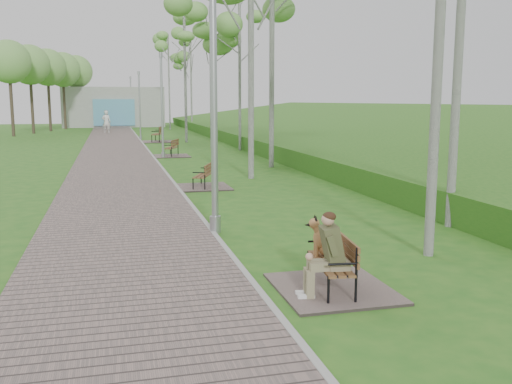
# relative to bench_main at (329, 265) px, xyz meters

# --- Properties ---
(ground) EXTENTS (120.00, 120.00, 0.00)m
(ground) POSITION_rel_bench_main_xyz_m (-0.97, 2.89, -0.38)
(ground) COLOR #27621C
(ground) RESTS_ON ground
(walkway) EXTENTS (3.50, 67.00, 0.04)m
(walkway) POSITION_rel_bench_main_xyz_m (-2.72, 24.39, -0.36)
(walkway) COLOR #645550
(walkway) RESTS_ON ground
(kerb) EXTENTS (0.10, 67.00, 0.05)m
(kerb) POSITION_rel_bench_main_xyz_m (-0.97, 24.39, -0.36)
(kerb) COLOR #999993
(kerb) RESTS_ON ground
(embankment) EXTENTS (14.00, 70.00, 1.60)m
(embankment) POSITION_rel_bench_main_xyz_m (11.03, 22.89, -0.38)
(embankment) COLOR #4C8027
(embankment) RESTS_ON ground
(building_north) EXTENTS (10.00, 5.20, 4.00)m
(building_north) POSITION_rel_bench_main_xyz_m (-2.47, 53.86, 1.61)
(building_north) COLOR #9E9E99
(building_north) RESTS_ON ground
(bench_main) EXTENTS (1.59, 1.77, 1.39)m
(bench_main) POSITION_rel_bench_main_xyz_m (0.00, 0.00, 0.00)
(bench_main) COLOR #645550
(bench_main) RESTS_ON ground
(bench_second) EXTENTS (1.54, 1.71, 0.94)m
(bench_second) POSITION_rel_bench_main_xyz_m (-0.18, 10.08, -0.21)
(bench_second) COLOR #645550
(bench_second) RESTS_ON ground
(bench_third) EXTENTS (1.66, 1.84, 1.02)m
(bench_third) POSITION_rel_bench_main_xyz_m (-0.10, 20.38, -0.20)
(bench_third) COLOR #645550
(bench_third) RESTS_ON ground
(bench_far) EXTENTS (2.05, 2.27, 1.26)m
(bench_far) POSITION_rel_bench_main_xyz_m (0.05, 30.32, -0.15)
(bench_far) COLOR #645550
(bench_far) RESTS_ON ground
(lamp_post_near) EXTENTS (0.23, 0.23, 5.93)m
(lamp_post_near) POSITION_rel_bench_main_xyz_m (-0.90, 4.00, 2.39)
(lamp_post_near) COLOR #9D9FA5
(lamp_post_near) RESTS_ON ground
(lamp_post_second) EXTENTS (0.19, 0.19, 4.84)m
(lamp_post_second) POSITION_rel_bench_main_xyz_m (-0.54, 19.63, 1.88)
(lamp_post_second) COLOR #9D9FA5
(lamp_post_second) RESTS_ON ground
(lamp_post_third) EXTENTS (0.18, 0.18, 4.63)m
(lamp_post_third) POSITION_rel_bench_main_xyz_m (-0.89, 32.81, 1.78)
(lamp_post_third) COLOR #9D9FA5
(lamp_post_third) RESTS_ON ground
(lamp_post_far) EXTENTS (0.19, 0.19, 5.04)m
(lamp_post_far) POSITION_rel_bench_main_xyz_m (-0.74, 52.12, 1.97)
(lamp_post_far) COLOR #9D9FA5
(lamp_post_far) RESTS_ON ground
(pedestrian_near) EXTENTS (0.76, 0.58, 1.86)m
(pedestrian_near) POSITION_rel_bench_main_xyz_m (-3.18, 41.55, 0.55)
(pedestrian_near) COLOR silver
(pedestrian_near) RESTS_ON ground
(pedestrian_far) EXTENTS (1.02, 0.90, 1.75)m
(pedestrian_far) POSITION_rel_bench_main_xyz_m (-3.27, 49.89, 0.49)
(pedestrian_far) COLOR gray
(pedestrian_far) RESTS_ON ground
(birch_mid_b) EXTENTS (2.39, 2.39, 9.10)m
(birch_mid_b) POSITION_rel_bench_main_xyz_m (3.88, 22.86, 6.76)
(birch_mid_b) COLOR silver
(birch_mid_b) RESTS_ON ground
(birch_mid_c) EXTENTS (2.57, 2.57, 8.09)m
(birch_mid_c) POSITION_rel_bench_main_xyz_m (2.62, 24.57, 5.97)
(birch_mid_c) COLOR silver
(birch_mid_c) RESTS_ON ground
(birch_far_b) EXTENTS (2.27, 2.27, 8.28)m
(birch_far_b) POSITION_rel_bench_main_xyz_m (1.83, 29.47, 6.12)
(birch_far_b) COLOR silver
(birch_far_b) RESTS_ON ground
(birch_distant_a) EXTENTS (2.42, 2.42, 8.90)m
(birch_distant_a) POSITION_rel_bench_main_xyz_m (2.45, 45.75, 6.61)
(birch_distant_a) COLOR silver
(birch_distant_a) RESTS_ON ground
(birch_distant_b) EXTENTS (2.73, 2.73, 9.02)m
(birch_distant_b) POSITION_rel_bench_main_xyz_m (4.37, 45.00, 6.70)
(birch_distant_b) COLOR silver
(birch_distant_b) RESTS_ON ground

